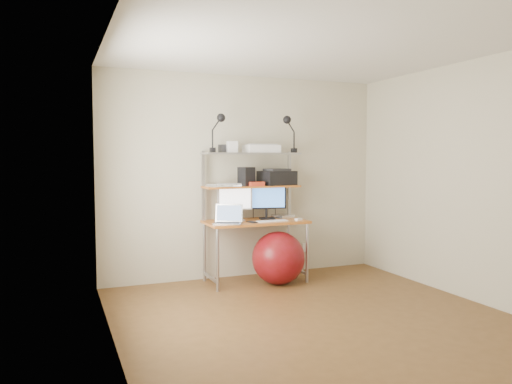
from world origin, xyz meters
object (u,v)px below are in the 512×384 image
monitor_black (266,199)px  monitor_silver (235,199)px  laptop (228,219)px  exercise_ball (278,258)px  printer (277,177)px

monitor_black → monitor_silver: bearing=-168.1°
monitor_silver → laptop: (-0.15, -0.21, -0.21)m
monitor_silver → laptop: size_ratio=1.22×
monitor_black → laptop: size_ratio=1.26×
monitor_black → exercise_ball: (0.02, -0.31, -0.68)m
monitor_black → laptop: 0.64m
monitor_silver → exercise_ball: size_ratio=0.77×
monitor_silver → laptop: bearing=-123.7°
monitor_silver → exercise_ball: (0.43, -0.31, -0.68)m
laptop → printer: bearing=49.0°
monitor_silver → laptop: 0.34m
monitor_black → laptop: monitor_black is taller
laptop → monitor_black: bearing=49.2°
monitor_silver → monitor_black: (0.41, 0.00, -0.01)m
monitor_black → printer: (0.17, 0.06, 0.26)m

